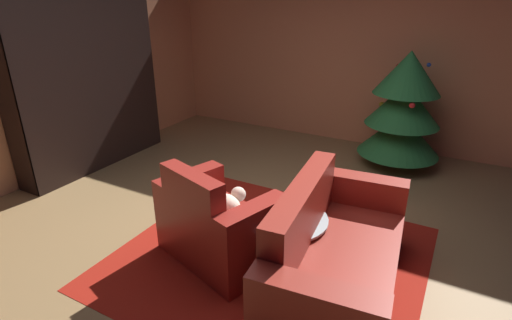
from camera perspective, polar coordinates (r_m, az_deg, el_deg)
name	(u,v)px	position (r m, az deg, el deg)	size (l,w,h in m)	color
ground_plane	(263,236)	(3.79, 1.06, -10.91)	(7.09, 7.09, 0.00)	olive
wall_back	(361,49)	(6.00, 14.93, 15.16)	(6.03, 0.06, 2.75)	tan
wall_left	(32,63)	(5.29, -29.58, 12.05)	(0.06, 6.01, 2.75)	tan
area_rug	(270,257)	(3.53, 2.01, -13.75)	(2.49, 2.33, 0.01)	#9F1C12
bookshelf_unit	(97,83)	(5.50, -22.02, 10.30)	(0.37, 2.02, 2.22)	black
armchair_red	(217,226)	(3.38, -5.61, -9.43)	(1.14, 0.92, 0.87)	maroon
couch_red	(334,258)	(3.08, 11.16, -13.66)	(0.96, 1.77, 0.86)	maroon
coffee_table	(285,222)	(3.27, 4.20, -8.86)	(0.70, 0.70, 0.43)	black
book_stack_on_table	(285,210)	(3.28, 4.19, -7.24)	(0.22, 0.16, 0.07)	#3E4981
bottle_on_table	(262,212)	(3.15, 0.93, -7.44)	(0.07, 0.07, 0.22)	navy
decorated_tree	(403,109)	(5.34, 20.48, 6.92)	(1.03, 1.03, 1.49)	brown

